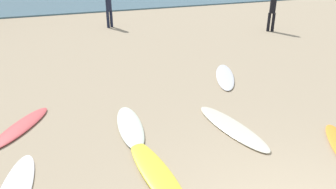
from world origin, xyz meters
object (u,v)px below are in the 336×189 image
Objects in this scene: beachgoer_near at (273,10)px; beachgoer_mid at (109,7)px; surfboard_5 at (232,127)px; surfboard_3 at (21,127)px; surfboard_4 at (157,174)px; surfboard_0 at (130,126)px; surfboard_6 at (225,77)px.

beachgoer_near is 1.03× the size of beachgoer_mid.
surfboard_5 is 10.91m from beachgoer_mid.
surfboard_3 is 0.85× the size of surfboard_5.
surfboard_0 is at bearing 86.06° from surfboard_4.
beachgoer_mid reaches higher than surfboard_5.
surfboard_5 is 3.17m from surfboard_6.
surfboard_6 is at bearing 35.11° from surfboard_0.
surfboard_4 is (0.03, -1.85, 0.00)m from surfboard_0.
surfboard_0 reaches higher than surfboard_6.
surfboard_5 is at bearing 20.96° from surfboard_4.
surfboard_5 is at bearing 80.84° from beachgoer_near.
beachgoer_mid is (-6.99, 3.42, -0.03)m from beachgoer_near.
beachgoer_mid is (-2.04, 8.01, 0.94)m from surfboard_6.
beachgoer_near reaches higher than surfboard_0.
beachgoer_mid is at bearing 101.12° from surfboard_3.
surfboard_4 is 1.04× the size of surfboard_5.
surfboard_6 is (1.40, 2.85, 0.00)m from surfboard_5.
surfboard_5 is at bearing 13.71° from surfboard_3.
surfboard_4 is 12.03m from beachgoer_near.
beachgoer_near is 7.78m from beachgoer_mid.
surfboard_0 is 1.11× the size of beachgoer_near.
surfboard_0 is at bearing 14.39° from surfboard_3.
surfboard_4 is 1.36× the size of beachgoer_near.
beachgoer_mid is at bearing 129.32° from surfboard_6.
surfboard_0 is 0.90× the size of surfboard_6.
surfboard_3 is at bearing 43.07° from beachgoer_mid.
beachgoer_mid is at bearing 86.88° from surfboard_0.
surfboard_6 is 8.32m from beachgoer_mid.
surfboard_3 is 10.02m from beachgoer_mid.
beachgoer_near reaches higher than surfboard_4.
surfboard_0 is 2.31m from surfboard_5.
beachgoer_mid is at bearing 78.07° from surfboard_4.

